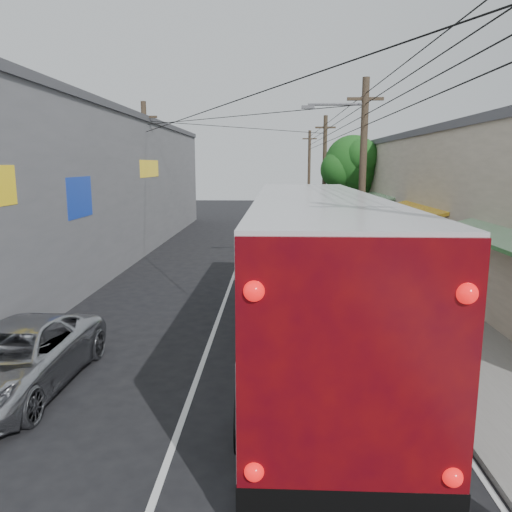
{
  "coord_description": "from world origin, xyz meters",
  "views": [
    {
      "loc": [
        1.68,
        -7.06,
        4.71
      ],
      "look_at": [
        1.13,
        8.97,
        1.77
      ],
      "focal_mm": 35.0,
      "sensor_mm": 36.0,
      "label": 1
    }
  ],
  "objects": [
    {
      "name": "coach_bus",
      "position": [
        2.73,
        5.43,
        2.06
      ],
      "size": [
        3.29,
        13.84,
        3.98
      ],
      "rotation": [
        0.0,
        0.0,
        -0.01
      ],
      "color": "silver",
      "rests_on": "ground"
    },
    {
      "name": "building_right",
      "position": [
        10.99,
        22.0,
        3.15
      ],
      "size": [
        7.09,
        40.0,
        6.25
      ],
      "color": "beige",
      "rests_on": "ground"
    },
    {
      "name": "sidewalk",
      "position": [
        6.5,
        20.0,
        0.06
      ],
      "size": [
        3.0,
        80.0,
        0.12
      ],
      "primitive_type": "cube",
      "color": "slate",
      "rests_on": "ground"
    },
    {
      "name": "pedestrian_near",
      "position": [
        6.92,
        12.11,
        0.96
      ],
      "size": [
        0.72,
        0.6,
        1.68
      ],
      "primitive_type": "imported",
      "rotation": [
        0.0,
        0.0,
        3.51
      ],
      "color": "pink",
      "rests_on": "sidewalk"
    },
    {
      "name": "building_left",
      "position": [
        -8.5,
        18.0,
        3.65
      ],
      "size": [
        7.2,
        36.0,
        7.25
      ],
      "color": "gray",
      "rests_on": "ground"
    },
    {
      "name": "pedestrian_far",
      "position": [
        5.4,
        12.04,
        0.81
      ],
      "size": [
        0.75,
        0.63,
        1.39
      ],
      "primitive_type": "imported",
      "rotation": [
        0.0,
        0.0,
        3.31
      ],
      "color": "#7B91B3",
      "rests_on": "sidewalk"
    },
    {
      "name": "parked_car_far",
      "position": [
        3.8,
        32.87,
        0.73
      ],
      "size": [
        1.61,
        4.46,
        1.46
      ],
      "primitive_type": "imported",
      "rotation": [
        0.0,
        0.0,
        0.01
      ],
      "color": "black",
      "rests_on": "ground"
    },
    {
      "name": "street_tree",
      "position": [
        6.87,
        26.02,
        4.67
      ],
      "size": [
        4.4,
        4.0,
        6.6
      ],
      "color": "#3F2B19",
      "rests_on": "ground"
    },
    {
      "name": "jeepney",
      "position": [
        -3.72,
        2.67,
        0.7
      ],
      "size": [
        2.45,
        5.1,
        1.4
      ],
      "primitive_type": "imported",
      "rotation": [
        0.0,
        0.0,
        -0.02
      ],
      "color": "#B6B7BD",
      "rests_on": "ground"
    },
    {
      "name": "parked_suv",
      "position": [
        3.8,
        17.44,
        0.92
      ],
      "size": [
        3.35,
        6.62,
        1.84
      ],
      "primitive_type": "imported",
      "rotation": [
        0.0,
        0.0,
        -0.13
      ],
      "color": "gray",
      "rests_on": "ground"
    },
    {
      "name": "parked_car_mid",
      "position": [
        4.6,
        25.97,
        0.76
      ],
      "size": [
        1.95,
        4.52,
        1.52
      ],
      "primitive_type": "imported",
      "rotation": [
        0.0,
        0.0,
        -0.03
      ],
      "color": "#2A2A2F",
      "rests_on": "ground"
    },
    {
      "name": "utility_poles",
      "position": [
        3.13,
        20.33,
        4.13
      ],
      "size": [
        11.8,
        45.28,
        8.0
      ],
      "color": "#473828",
      "rests_on": "ground"
    },
    {
      "name": "ground",
      "position": [
        0.0,
        0.0,
        0.0
      ],
      "size": [
        120.0,
        120.0,
        0.0
      ],
      "primitive_type": "plane",
      "color": "black",
      "rests_on": "ground"
    }
  ]
}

